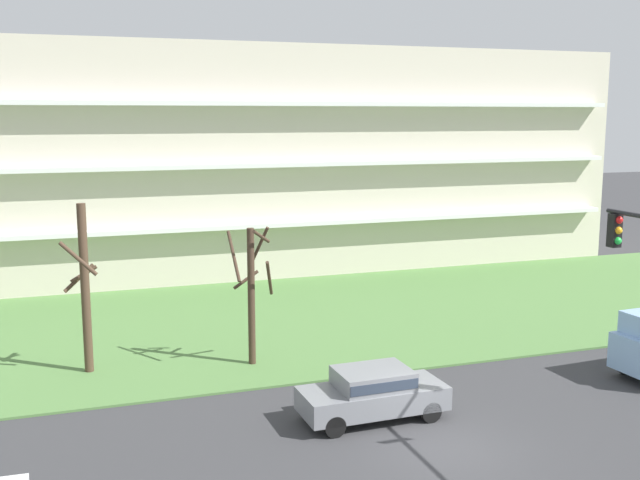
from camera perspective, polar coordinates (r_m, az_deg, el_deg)
name	(u,v)px	position (r m, az deg, el deg)	size (l,w,h in m)	color
ground	(442,449)	(21.82, 9.17, -15.27)	(160.00, 160.00, 0.00)	#38383A
grass_lawn_strip	(293,319)	(34.04, -2.03, -5.95)	(80.00, 16.00, 0.08)	#547F42
apartment_building	(224,158)	(46.90, -7.26, 6.14)	(45.97, 13.84, 12.84)	beige
tree_far_left	(85,287)	(27.62, -17.33, -3.44)	(1.29, 1.60, 6.08)	#4C3828
tree_left	(252,289)	(27.37, -5.16, -3.69)	(1.67, 1.59, 5.13)	#423023
sedan_gray_center_left	(373,392)	(23.15, 4.01, -11.34)	(4.44, 1.90, 1.57)	slate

